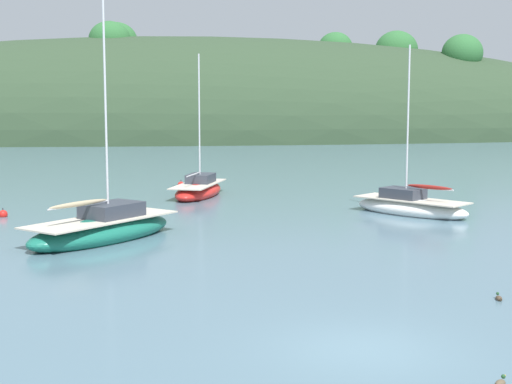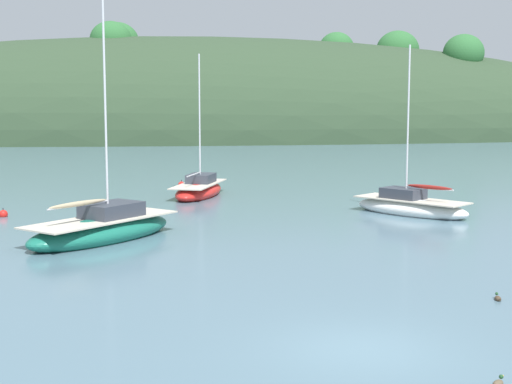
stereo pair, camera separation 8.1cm
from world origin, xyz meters
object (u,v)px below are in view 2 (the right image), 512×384
(sailboat_black_sloop, at_px, (103,229))
(duck_straggler, at_px, (498,383))
(mooring_buoy_channel, at_px, (181,185))
(duck_trailing, at_px, (498,298))
(sailboat_white_near, at_px, (199,190))
(sailboat_grey_yawl, at_px, (411,206))
(mooring_buoy_inner, at_px, (3,214))

(sailboat_black_sloop, relative_size, duck_straggler, 29.51)
(mooring_buoy_channel, distance_m, duck_trailing, 30.44)
(sailboat_white_near, relative_size, sailboat_black_sloop, 0.78)
(sailboat_grey_yawl, xyz_separation_m, duck_trailing, (-2.79, -16.05, -0.34))
(sailboat_grey_yawl, distance_m, duck_straggler, 22.97)
(sailboat_grey_yawl, bearing_deg, mooring_buoy_inner, 175.44)
(duck_trailing, bearing_deg, sailboat_grey_yawl, 80.14)
(sailboat_white_near, xyz_separation_m, mooring_buoy_channel, (-0.92, 4.95, -0.26))
(mooring_buoy_channel, bearing_deg, sailboat_white_near, -79.50)
(mooring_buoy_channel, relative_size, duck_straggler, 1.44)
(mooring_buoy_channel, bearing_deg, sailboat_black_sloop, -101.33)
(duck_straggler, distance_m, duck_trailing, 6.84)
(sailboat_black_sloop, bearing_deg, sailboat_white_near, 71.10)
(sailboat_white_near, height_order, duck_straggler, sailboat_white_near)
(sailboat_grey_yawl, height_order, duck_trailing, sailboat_grey_yawl)
(sailboat_grey_yawl, relative_size, sailboat_black_sloop, 0.78)
(duck_trailing, bearing_deg, mooring_buoy_inner, 134.52)
(mooring_buoy_channel, bearing_deg, sailboat_grey_yawl, -49.91)
(sailboat_white_near, height_order, mooring_buoy_inner, sailboat_white_near)
(mooring_buoy_inner, xyz_separation_m, duck_straggler, (14.50, -23.87, -0.07))
(sailboat_white_near, xyz_separation_m, duck_straggler, (4.57, -30.54, -0.33))
(sailboat_grey_yawl, height_order, mooring_buoy_inner, sailboat_grey_yawl)
(duck_straggler, xyz_separation_m, duck_trailing, (2.86, 6.21, 0.00))
(sailboat_black_sloop, height_order, duck_straggler, sailboat_black_sloop)
(sailboat_grey_yawl, height_order, mooring_buoy_channel, sailboat_grey_yawl)
(sailboat_white_near, relative_size, mooring_buoy_inner, 15.92)
(sailboat_black_sloop, relative_size, mooring_buoy_inner, 20.44)
(sailboat_white_near, relative_size, duck_straggler, 22.98)
(sailboat_black_sloop, bearing_deg, sailboat_grey_yawl, 19.26)
(sailboat_grey_yawl, relative_size, duck_trailing, 20.26)
(mooring_buoy_inner, bearing_deg, mooring_buoy_channel, 52.20)
(sailboat_grey_yawl, bearing_deg, mooring_buoy_channel, 130.09)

